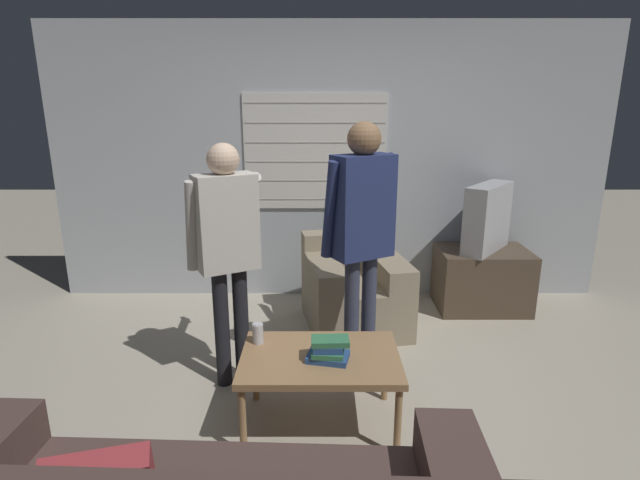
# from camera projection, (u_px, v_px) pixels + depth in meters

# --- Properties ---
(ground_plane) EXTENTS (16.00, 16.00, 0.00)m
(ground_plane) POSITION_uv_depth(u_px,v_px,m) (336.00, 414.00, 3.07)
(ground_plane) COLOR #B2A893
(wall_back) EXTENTS (5.20, 0.08, 2.55)m
(wall_back) POSITION_uv_depth(u_px,v_px,m) (331.00, 165.00, 4.68)
(wall_back) COLOR #ADB2B7
(wall_back) RESTS_ON ground_plane
(armchair_beige) EXTENTS (0.93, 0.99, 0.75)m
(armchair_beige) POSITION_uv_depth(u_px,v_px,m) (355.00, 290.00, 4.24)
(armchair_beige) COLOR gray
(armchair_beige) RESTS_ON ground_plane
(coffee_table) EXTENTS (0.91, 0.62, 0.46)m
(coffee_table) POSITION_uv_depth(u_px,v_px,m) (322.00, 362.00, 2.86)
(coffee_table) COLOR #9E754C
(coffee_table) RESTS_ON ground_plane
(tv_stand) EXTENTS (0.81, 0.56, 0.56)m
(tv_stand) POSITION_uv_depth(u_px,v_px,m) (483.00, 279.00, 4.58)
(tv_stand) COLOR #4C3D2D
(tv_stand) RESTS_ON ground_plane
(tv) EXTENTS (0.56, 0.63, 0.60)m
(tv) POSITION_uv_depth(u_px,v_px,m) (489.00, 218.00, 4.43)
(tv) COLOR #B2B2B7
(tv) RESTS_ON tv_stand
(person_left_standing) EXTENTS (0.50, 0.73, 1.62)m
(person_left_standing) POSITION_uv_depth(u_px,v_px,m) (228.00, 239.00, 3.18)
(person_left_standing) COLOR black
(person_left_standing) RESTS_ON ground_plane
(person_right_standing) EXTENTS (0.50, 0.84, 1.75)m
(person_right_standing) POSITION_uv_depth(u_px,v_px,m) (363.00, 222.00, 3.22)
(person_right_standing) COLOR #33384C
(person_right_standing) RESTS_ON ground_plane
(book_stack) EXTENTS (0.26, 0.21, 0.13)m
(book_stack) POSITION_uv_depth(u_px,v_px,m) (330.00, 350.00, 2.79)
(book_stack) COLOR #284C89
(book_stack) RESTS_ON coffee_table
(soda_can) EXTENTS (0.07, 0.07, 0.13)m
(soda_can) POSITION_uv_depth(u_px,v_px,m) (259.00, 333.00, 2.98)
(soda_can) COLOR silver
(soda_can) RESTS_ON coffee_table
(spare_remote) EXTENTS (0.08, 0.14, 0.02)m
(spare_remote) POSITION_uv_depth(u_px,v_px,m) (318.00, 357.00, 2.81)
(spare_remote) COLOR white
(spare_remote) RESTS_ON coffee_table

